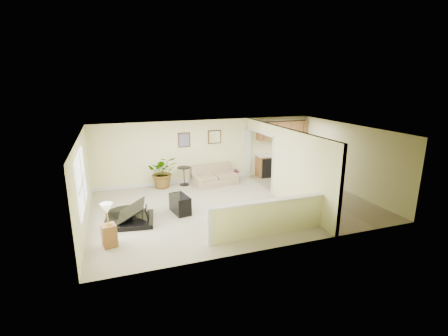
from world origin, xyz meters
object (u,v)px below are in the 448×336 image
object	(u,v)px
small_plant	(236,176)
accent_table	(184,174)
piano_bench	(180,204)
piano	(127,204)
palm_plant	(163,172)
loveseat	(214,175)
lamp_stand	(109,228)

from	to	relation	value
small_plant	accent_table	bearing A→B (deg)	172.44
accent_table	small_plant	size ratio (longest dim) A/B	1.38
piano_bench	accent_table	world-z (taller)	accent_table
piano	palm_plant	xyz separation A→B (m)	(1.50, 2.82, 0.07)
piano	accent_table	distance (m)	3.65
piano_bench	small_plant	size ratio (longest dim) A/B	1.58
loveseat	palm_plant	bearing A→B (deg)	167.16
piano	piano_bench	world-z (taller)	piano
loveseat	small_plant	bearing A→B (deg)	-10.42
accent_table	small_plant	world-z (taller)	accent_table
loveseat	lamp_stand	bearing A→B (deg)	-141.76
lamp_stand	piano	bearing A→B (deg)	69.75
palm_plant	lamp_stand	xyz separation A→B (m)	(-2.01, -4.19, -0.13)
palm_plant	accent_table	bearing A→B (deg)	-0.00
loveseat	small_plant	distance (m)	0.93
piano_bench	small_plant	world-z (taller)	piano_bench
accent_table	lamp_stand	xyz separation A→B (m)	(-2.82, -4.19, 0.01)
loveseat	small_plant	world-z (taller)	loveseat
piano	lamp_stand	distance (m)	1.47
piano_bench	palm_plant	xyz separation A→B (m)	(-0.09, 2.68, 0.33)
accent_table	lamp_stand	distance (m)	5.05
loveseat	accent_table	xyz separation A→B (m)	(-1.17, 0.22, 0.10)
piano	lamp_stand	bearing A→B (deg)	-102.21
accent_table	small_plant	xyz separation A→B (m)	(2.09, -0.28, -0.24)
small_plant	loveseat	bearing A→B (deg)	176.21
small_plant	lamp_stand	bearing A→B (deg)	-141.44
piano	piano_bench	distance (m)	1.62
palm_plant	small_plant	xyz separation A→B (m)	(2.91, -0.28, -0.39)
palm_plant	small_plant	distance (m)	2.95
piano	loveseat	world-z (taller)	piano
piano	piano_bench	size ratio (longest dim) A/B	2.12
piano	piano_bench	xyz separation A→B (m)	(1.59, 0.14, -0.26)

